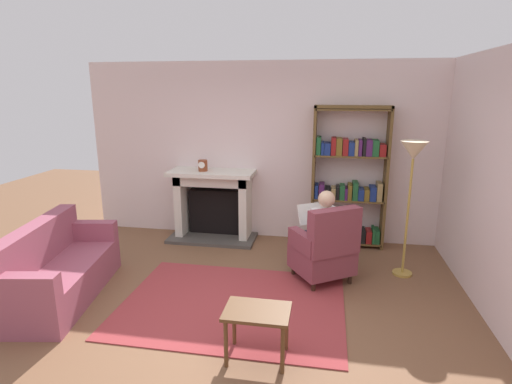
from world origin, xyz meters
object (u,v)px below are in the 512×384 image
(fireplace, at_px, (214,202))
(seated_reader, at_px, (321,230))
(sofa_floral, at_px, (57,271))
(side_table, at_px, (257,318))
(armchair_reading, at_px, (325,249))
(bookshelf, at_px, (349,181))
(floor_lamp, at_px, (413,163))
(mantel_clock, at_px, (203,166))

(fireplace, bearing_deg, seated_reader, -34.78)
(sofa_floral, bearing_deg, side_table, -115.53)
(armchair_reading, bearing_deg, bookshelf, -136.74)
(seated_reader, bearing_deg, armchair_reading, 90.00)
(seated_reader, distance_m, floor_lamp, 1.35)
(side_table, bearing_deg, bookshelf, 73.46)
(sofa_floral, bearing_deg, bookshelf, -65.39)
(mantel_clock, height_order, armchair_reading, mantel_clock)
(fireplace, xyz_separation_m, side_table, (1.19, -2.85, -0.18))
(mantel_clock, bearing_deg, seated_reader, -30.58)
(seated_reader, xyz_separation_m, floor_lamp, (1.04, 0.27, 0.82))
(armchair_reading, height_order, floor_lamp, floor_lamp)
(fireplace, bearing_deg, side_table, -67.41)
(seated_reader, height_order, floor_lamp, floor_lamp)
(armchair_reading, distance_m, seated_reader, 0.23)
(fireplace, bearing_deg, bookshelf, 1.03)
(seated_reader, bearing_deg, sofa_floral, -14.22)
(armchair_reading, relative_size, side_table, 1.73)
(armchair_reading, xyz_separation_m, seated_reader, (-0.07, 0.10, 0.20))
(fireplace, relative_size, mantel_clock, 7.97)
(bookshelf, relative_size, side_table, 3.70)
(sofa_floral, bearing_deg, seated_reader, -80.30)
(mantel_clock, bearing_deg, side_table, -64.51)
(fireplace, distance_m, armchair_reading, 2.16)
(sofa_floral, height_order, floor_lamp, floor_lamp)
(armchair_reading, xyz_separation_m, side_table, (-0.55, -1.59, -0.03))
(bookshelf, bearing_deg, floor_lamp, -53.92)
(bookshelf, xyz_separation_m, sofa_floral, (-3.24, -2.21, -0.66))
(bookshelf, height_order, side_table, bookshelf)
(fireplace, xyz_separation_m, sofa_floral, (-1.20, -2.18, -0.26))
(mantel_clock, distance_m, floor_lamp, 2.97)
(fireplace, xyz_separation_m, armchair_reading, (1.74, -1.26, -0.15))
(bookshelf, bearing_deg, side_table, -106.54)
(seated_reader, relative_size, sofa_floral, 0.63)
(mantel_clock, relative_size, seated_reader, 0.15)
(armchair_reading, bearing_deg, seated_reader, -90.00)
(seated_reader, xyz_separation_m, sofa_floral, (-2.88, -1.01, -0.30))
(side_table, bearing_deg, fireplace, 112.59)
(fireplace, relative_size, bookshelf, 0.65)
(seated_reader, bearing_deg, floor_lamp, 161.03)
(seated_reader, bearing_deg, fireplace, -68.38)
(fireplace, bearing_deg, mantel_clock, -141.66)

